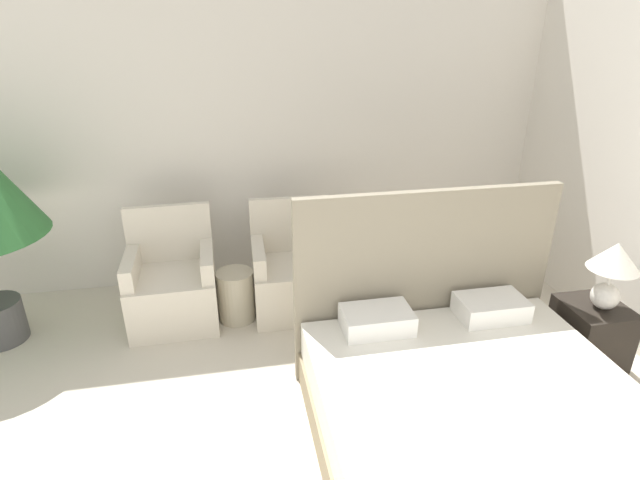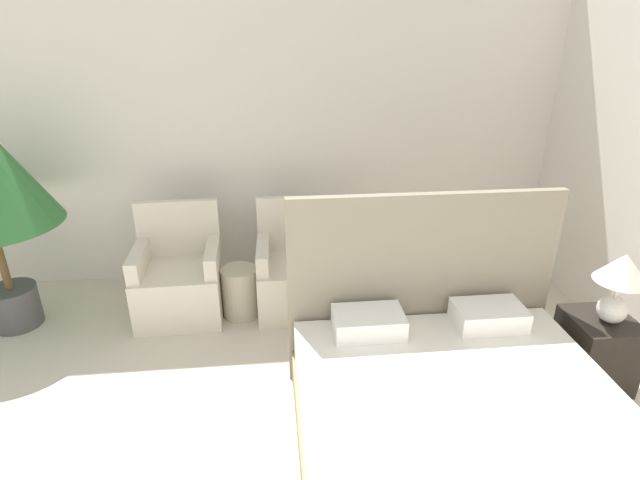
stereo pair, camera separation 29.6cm
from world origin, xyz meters
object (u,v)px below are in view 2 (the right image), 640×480
(table_lamp, at_px, (621,278))
(side_table, at_px, (240,292))
(bed, at_px, (472,450))
(nightstand, at_px, (595,351))
(armchair_near_window_right, at_px, (299,278))
(armchair_near_window_left, at_px, (180,283))

(table_lamp, bearing_deg, side_table, 154.97)
(bed, distance_m, table_lamp, 1.51)
(nightstand, relative_size, table_lamp, 1.05)
(armchair_near_window_right, distance_m, nightstand, 2.29)
(bed, bearing_deg, armchair_near_window_right, 111.56)
(bed, relative_size, armchair_near_window_left, 2.39)
(nightstand, height_order, side_table, nightstand)
(nightstand, bearing_deg, armchair_near_window_left, 158.02)
(armchair_near_window_left, bearing_deg, side_table, -9.03)
(armchair_near_window_right, distance_m, side_table, 0.52)
(armchair_near_window_left, height_order, nightstand, armchair_near_window_left)
(nightstand, bearing_deg, table_lamp, -57.95)
(armchair_near_window_right, distance_m, table_lamp, 2.39)
(bed, xyz_separation_m, nightstand, (1.18, 0.76, -0.02))
(armchair_near_window_left, distance_m, armchair_near_window_right, 1.01)
(side_table, bearing_deg, table_lamp, -25.03)
(armchair_near_window_left, distance_m, nightstand, 3.20)
(armchair_near_window_left, relative_size, table_lamp, 1.93)
(armchair_near_window_left, relative_size, nightstand, 1.84)
(table_lamp, bearing_deg, nightstand, 122.05)
(bed, xyz_separation_m, table_lamp, (1.20, 0.74, 0.56))
(bed, height_order, nightstand, bed)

